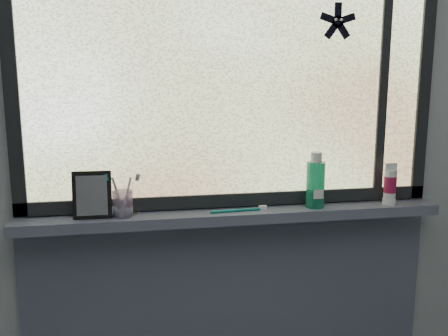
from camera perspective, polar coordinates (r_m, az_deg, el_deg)
name	(u,v)px	position (r m, az deg, el deg)	size (l,w,h in m)	color
wall_back	(231,147)	(1.92, 0.78, 2.37)	(3.00, 0.01, 2.50)	#9EA3A8
windowsill	(234,215)	(1.90, 1.19, -5.44)	(1.62, 0.14, 0.04)	#4F5469
sill_apron	(231,331)	(2.15, 0.81, -18.15)	(1.62, 0.02, 0.98)	#4F5469
window_pane	(232,73)	(1.88, 0.94, 10.75)	(1.50, 0.01, 1.00)	silver
frame_bottom	(232,200)	(1.93, 0.92, -3.62)	(1.60, 0.03, 0.05)	black
frame_left	(10,74)	(1.88, -23.25, 9.89)	(0.05, 0.03, 1.10)	black
frame_right	(424,73)	(2.16, 21.90, 10.00)	(0.05, 0.03, 1.10)	black
frame_mullion	(383,73)	(2.07, 17.73, 10.26)	(0.04, 0.03, 1.00)	black
starfish_sticker	(338,22)	(1.99, 12.87, 15.98)	(0.15, 0.02, 0.15)	black
vanity_mirror	(92,195)	(1.84, -14.84, -2.99)	(0.14, 0.07, 0.17)	black
toothpaste_tube	(116,211)	(1.86, -12.25, -4.83)	(0.20, 0.04, 0.04)	silver
toothbrush_cup	(123,203)	(1.85, -11.49, -3.99)	(0.07, 0.07, 0.09)	#A58BB8
toothbrush_lying	(236,210)	(1.88, 1.33, -4.79)	(0.24, 0.02, 0.02)	#0D7B72
mouthwash_bottle	(316,180)	(1.95, 10.42, -1.35)	(0.07, 0.07, 0.18)	#1C9469
cream_tube	(390,182)	(2.07, 18.47, -1.58)	(0.05, 0.05, 0.12)	silver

